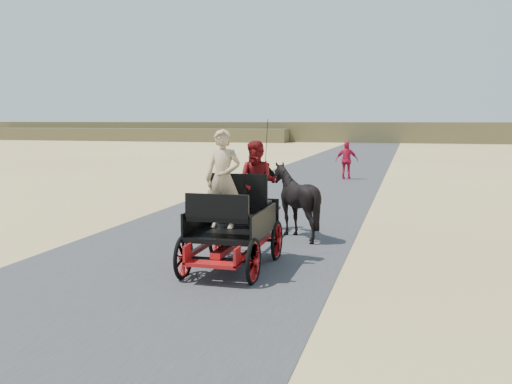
% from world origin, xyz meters
% --- Properties ---
extents(ground, '(140.00, 140.00, 0.00)m').
position_xyz_m(ground, '(0.00, 0.00, 0.00)').
color(ground, tan).
extents(road, '(6.00, 140.00, 0.01)m').
position_xyz_m(road, '(0.00, 0.00, 0.01)').
color(road, '#38383A').
rests_on(road, ground).
extents(ridge_far, '(140.00, 6.00, 2.40)m').
position_xyz_m(ridge_far, '(0.00, 62.00, 1.20)').
color(ridge_far, brown).
rests_on(ridge_far, ground).
extents(ridge_near, '(40.00, 4.00, 1.60)m').
position_xyz_m(ridge_near, '(-30.00, 58.00, 0.80)').
color(ridge_near, brown).
rests_on(ridge_near, ground).
extents(carriage, '(1.30, 2.40, 0.72)m').
position_xyz_m(carriage, '(1.08, 1.04, 0.36)').
color(carriage, black).
rests_on(carriage, ground).
extents(horse_left, '(0.91, 2.01, 1.70)m').
position_xyz_m(horse_left, '(0.53, 4.04, 0.85)').
color(horse_left, black).
rests_on(horse_left, ground).
extents(horse_right, '(1.37, 1.54, 1.70)m').
position_xyz_m(horse_right, '(1.63, 4.04, 0.85)').
color(horse_right, black).
rests_on(horse_right, ground).
extents(driver_man, '(0.66, 0.43, 1.80)m').
position_xyz_m(driver_man, '(0.88, 1.09, 1.62)').
color(driver_man, tan).
rests_on(driver_man, carriage).
extents(passenger_woman, '(0.77, 0.60, 1.58)m').
position_xyz_m(passenger_woman, '(1.38, 1.64, 1.51)').
color(passenger_woman, '#660C0F').
rests_on(passenger_woman, carriage).
extents(pedestrian, '(1.02, 0.45, 1.73)m').
position_xyz_m(pedestrian, '(1.38, 17.27, 0.86)').
color(pedestrian, red).
rests_on(pedestrian, ground).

